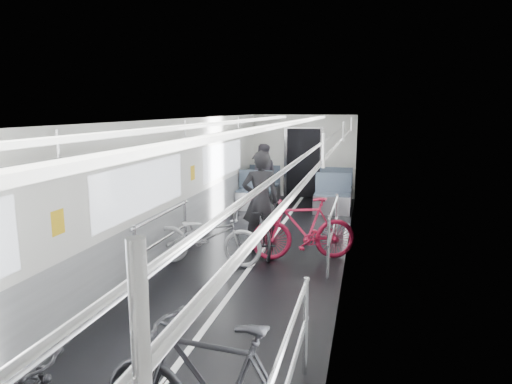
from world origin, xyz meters
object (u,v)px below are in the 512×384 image
bike_aisle (266,230)px  person_seated (262,174)px  person_standing (261,201)px  bike_left_far (206,236)px  bike_right_far (304,229)px

bike_aisle → person_seated: bearing=87.1°
person_standing → person_seated: 4.07m
bike_left_far → person_standing: 1.29m
bike_left_far → person_seated: size_ratio=1.15×
bike_right_far → person_standing: (-0.84, 0.34, 0.38)m
bike_aisle → person_seated: person_seated is taller
person_seated → bike_aisle: bearing=97.0°
bike_aisle → person_standing: 0.53m
bike_right_far → bike_aisle: bike_right_far is taller
person_standing → person_seated: bearing=-96.3°
person_seated → bike_left_far: bearing=85.1°
bike_right_far → person_standing: person_standing is taller
bike_left_far → bike_right_far: bike_right_far is taller
bike_right_far → bike_left_far: bearing=-85.5°
person_standing → bike_right_far: bearing=139.4°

